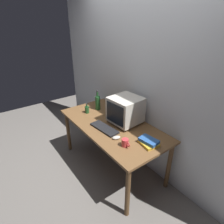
{
  "coord_description": "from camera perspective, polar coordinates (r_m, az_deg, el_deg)",
  "views": [
    {
      "loc": [
        1.79,
        -1.32,
        2.04
      ],
      "look_at": [
        0.0,
        0.0,
        0.92
      ],
      "focal_mm": 30.23,
      "sensor_mm": 36.0,
      "label": 1
    }
  ],
  "objects": [
    {
      "name": "computer_mouse",
      "position": [
        2.27,
        1.33,
        -7.73
      ],
      "size": [
        0.09,
        0.11,
        0.04
      ],
      "primitive_type": "ellipsoid",
      "rotation": [
        0.0,
        0.0,
        -0.32
      ],
      "color": "beige",
      "rests_on": "desk"
    },
    {
      "name": "keyboard",
      "position": [
        2.46,
        -2.36,
        -4.94
      ],
      "size": [
        0.43,
        0.19,
        0.02
      ],
      "primitive_type": "cube",
      "rotation": [
        0.0,
        0.0,
        0.1
      ],
      "color": "black",
      "rests_on": "desk"
    },
    {
      "name": "cd_spindle",
      "position": [
        2.84,
        -0.25,
        -0.06
      ],
      "size": [
        0.12,
        0.12,
        0.04
      ],
      "primitive_type": "cylinder",
      "color": "#595B66",
      "rests_on": "desk"
    },
    {
      "name": "mug",
      "position": [
        2.15,
        4.01,
        -9.24
      ],
      "size": [
        0.12,
        0.08,
        0.09
      ],
      "color": "#CC383D",
      "rests_on": "desk"
    },
    {
      "name": "book_stack",
      "position": [
        2.22,
        11.01,
        -8.85
      ],
      "size": [
        0.23,
        0.2,
        0.07
      ],
      "color": "gold",
      "rests_on": "desk"
    },
    {
      "name": "bottle_tall",
      "position": [
        2.94,
        -4.37,
        2.94
      ],
      "size": [
        0.08,
        0.08,
        0.32
      ],
      "color": "#1E4C23",
      "rests_on": "desk"
    },
    {
      "name": "ground_plane",
      "position": [
        3.02,
        0.0,
        -15.72
      ],
      "size": [
        6.0,
        6.0,
        0.0
      ],
      "primitive_type": "plane",
      "color": "slate"
    },
    {
      "name": "desk",
      "position": [
        2.63,
        0.0,
        -5.13
      ],
      "size": [
        1.62,
        0.81,
        0.74
      ],
      "color": "brown",
      "rests_on": "ground"
    },
    {
      "name": "bottle_short",
      "position": [
        2.87,
        -7.59,
        0.81
      ],
      "size": [
        0.06,
        0.06,
        0.16
      ],
      "color": "#1E4C23",
      "rests_on": "desk"
    },
    {
      "name": "crt_monitor",
      "position": [
        2.52,
        4.09,
        0.57
      ],
      "size": [
        0.41,
        0.41,
        0.37
      ],
      "color": "beige",
      "rests_on": "desk"
    },
    {
      "name": "back_wall",
      "position": [
        2.65,
        8.21,
        9.11
      ],
      "size": [
        4.0,
        0.08,
        2.5
      ],
      "primitive_type": "cube",
      "color": "silver",
      "rests_on": "ground"
    }
  ]
}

